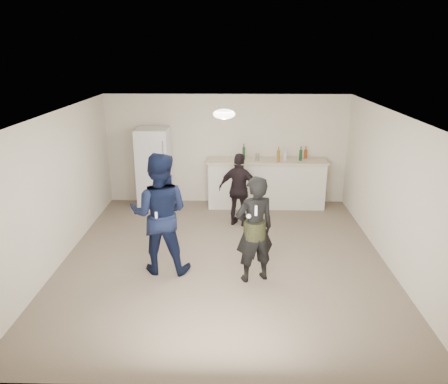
{
  "coord_description": "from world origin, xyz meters",
  "views": [
    {
      "loc": [
        0.15,
        -6.8,
        3.47
      ],
      "look_at": [
        0.0,
        0.2,
        1.15
      ],
      "focal_mm": 35.0,
      "sensor_mm": 36.0,
      "label": 1
    }
  ],
  "objects_px": {
    "shaker": "(257,157)",
    "man": "(160,214)",
    "woman": "(255,230)",
    "spectator": "(240,190)",
    "counter": "(266,184)",
    "fridge": "(154,168)"
  },
  "relations": [
    {
      "from": "woman",
      "to": "man",
      "type": "bearing_deg",
      "value": -31.47
    },
    {
      "from": "counter",
      "to": "fridge",
      "type": "xyz_separation_m",
      "value": [
        -2.53,
        -0.07,
        0.38
      ]
    },
    {
      "from": "shaker",
      "to": "fridge",
      "type": "bearing_deg",
      "value": 179.61
    },
    {
      "from": "fridge",
      "to": "shaker",
      "type": "height_order",
      "value": "fridge"
    },
    {
      "from": "fridge",
      "to": "woman",
      "type": "xyz_separation_m",
      "value": [
        2.11,
        -3.29,
        -0.05
      ]
    },
    {
      "from": "fridge",
      "to": "man",
      "type": "relative_size",
      "value": 0.92
    },
    {
      "from": "fridge",
      "to": "man",
      "type": "xyz_separation_m",
      "value": [
        0.62,
        -3.0,
        0.08
      ]
    },
    {
      "from": "counter",
      "to": "fridge",
      "type": "relative_size",
      "value": 1.44
    },
    {
      "from": "man",
      "to": "woman",
      "type": "distance_m",
      "value": 1.52
    },
    {
      "from": "woman",
      "to": "spectator",
      "type": "height_order",
      "value": "woman"
    },
    {
      "from": "fridge",
      "to": "spectator",
      "type": "relative_size",
      "value": 1.2
    },
    {
      "from": "man",
      "to": "woman",
      "type": "xyz_separation_m",
      "value": [
        1.49,
        -0.29,
        -0.14
      ]
    },
    {
      "from": "counter",
      "to": "spectator",
      "type": "bearing_deg",
      "value": -118.67
    },
    {
      "from": "counter",
      "to": "man",
      "type": "xyz_separation_m",
      "value": [
        -1.91,
        -3.07,
        0.46
      ]
    },
    {
      "from": "shaker",
      "to": "counter",
      "type": "bearing_deg",
      "value": 21.22
    },
    {
      "from": "fridge",
      "to": "spectator",
      "type": "height_order",
      "value": "fridge"
    },
    {
      "from": "counter",
      "to": "fridge",
      "type": "bearing_deg",
      "value": -178.41
    },
    {
      "from": "spectator",
      "to": "counter",
      "type": "bearing_deg",
      "value": -100.37
    },
    {
      "from": "counter",
      "to": "woman",
      "type": "xyz_separation_m",
      "value": [
        -0.42,
        -3.36,
        0.32
      ]
    },
    {
      "from": "shaker",
      "to": "man",
      "type": "height_order",
      "value": "man"
    },
    {
      "from": "counter",
      "to": "woman",
      "type": "height_order",
      "value": "woman"
    },
    {
      "from": "woman",
      "to": "spectator",
      "type": "bearing_deg",
      "value": -105.55
    }
  ]
}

